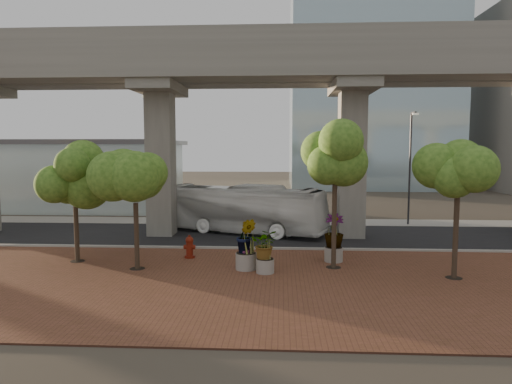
{
  "coord_description": "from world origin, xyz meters",
  "views": [
    {
      "loc": [
        1.65,
        -26.59,
        5.61
      ],
      "look_at": [
        0.14,
        0.5,
        2.97
      ],
      "focal_mm": 32.0,
      "sensor_mm": 36.0,
      "label": 1
    }
  ],
  "objects": [
    {
      "name": "streetlamp_west",
      "position": [
        -7.72,
        5.78,
        5.41
      ],
      "size": [
        0.46,
        1.34,
        9.28
      ],
      "color": "#2D2D32",
      "rests_on": "ground"
    },
    {
      "name": "planter_right",
      "position": [
        4.22,
        -4.52,
        1.48
      ],
      "size": [
        2.19,
        2.19,
        2.34
      ],
      "color": "gray",
      "rests_on": "ground"
    },
    {
      "name": "street_tree_near_west",
      "position": [
        -4.96,
        -6.39,
        4.17
      ],
      "size": [
        3.66,
        3.66,
        5.8
      ],
      "color": "#403124",
      "rests_on": "ground"
    },
    {
      "name": "planter_front",
      "position": [
        0.95,
        -6.75,
        1.26
      ],
      "size": [
        1.79,
        1.79,
        1.97
      ],
      "color": "#A8A498",
      "rests_on": "ground"
    },
    {
      "name": "fire_hydrant",
      "position": [
        -2.97,
        -4.18,
        0.61
      ],
      "size": [
        0.58,
        0.52,
        1.15
      ],
      "color": "maroon",
      "rests_on": "ground"
    },
    {
      "name": "transit_bus",
      "position": [
        -0.96,
        2.94,
        1.57
      ],
      "size": [
        11.5,
        6.44,
        3.14
      ],
      "primitive_type": "imported",
      "rotation": [
        0.0,
        0.0,
        1.21
      ],
      "color": "white",
      "rests_on": "ground"
    },
    {
      "name": "curb_strip",
      "position": [
        0.0,
        -2.0,
        0.08
      ],
      "size": [
        70.0,
        0.25,
        0.16
      ],
      "primitive_type": "cube",
      "color": "#9D9A92",
      "rests_on": "ground"
    },
    {
      "name": "brick_plaza",
      "position": [
        0.0,
        -8.0,
        0.03
      ],
      "size": [
        70.0,
        13.0,
        0.06
      ],
      "primitive_type": "cube",
      "color": "brown",
      "rests_on": "ground"
    },
    {
      "name": "station_pavilion",
      "position": [
        -20.0,
        16.0,
        3.22
      ],
      "size": [
        23.0,
        13.0,
        6.3
      ],
      "color": "silver",
      "rests_on": "ground"
    },
    {
      "name": "far_sidewalk",
      "position": [
        0.0,
        7.5,
        0.03
      ],
      "size": [
        90.0,
        3.0,
        0.06
      ],
      "primitive_type": "cube",
      "color": "#9D9A92",
      "rests_on": "ground"
    },
    {
      "name": "street_tree_near_east",
      "position": [
        4.09,
        -5.67,
        5.06
      ],
      "size": [
        3.4,
        3.4,
        6.57
      ],
      "color": "#403124",
      "rests_on": "ground"
    },
    {
      "name": "asphalt_road",
      "position": [
        0.0,
        2.0,
        0.02
      ],
      "size": [
        90.0,
        8.0,
        0.04
      ],
      "primitive_type": "cube",
      "color": "black",
      "rests_on": "ground"
    },
    {
      "name": "street_tree_far_east",
      "position": [
        9.04,
        -7.12,
        4.43
      ],
      "size": [
        3.14,
        3.14,
        5.82
      ],
      "color": "#403124",
      "rests_on": "ground"
    },
    {
      "name": "transit_viaduct",
      "position": [
        0.0,
        2.0,
        7.29
      ],
      "size": [
        72.0,
        5.6,
        12.4
      ],
      "color": "gray",
      "rests_on": "ground"
    },
    {
      "name": "ground",
      "position": [
        0.0,
        0.0,
        0.0
      ],
      "size": [
        160.0,
        160.0,
        0.0
      ],
      "primitive_type": "plane",
      "color": "#3B362B",
      "rests_on": "ground"
    },
    {
      "name": "streetlamp_east",
      "position": [
        10.89,
        6.66,
        4.71
      ],
      "size": [
        0.4,
        1.17,
        8.06
      ],
      "color": "#2A2B2F",
      "rests_on": "ground"
    },
    {
      "name": "planter_left",
      "position": [
        0.05,
        -6.2,
        1.49
      ],
      "size": [
        2.14,
        2.14,
        2.35
      ],
      "color": "#A09E90",
      "rests_on": "ground"
    },
    {
      "name": "street_tree_far_west",
      "position": [
        -8.33,
        -5.18,
        4.23
      ],
      "size": [
        3.64,
        3.64,
        5.84
      ],
      "color": "#403124",
      "rests_on": "ground"
    }
  ]
}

